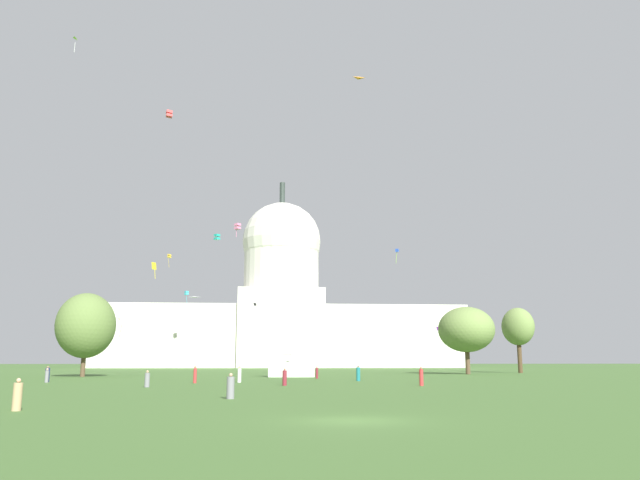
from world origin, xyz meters
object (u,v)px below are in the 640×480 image
Objects in this scene: person_teal_front_left at (358,374)px; person_maroon_mid_center at (317,373)px; kite_gold_mid at (169,256)px; person_red_near_tree_west at (421,377)px; kite_orange_high at (358,82)px; kite_blue_mid at (397,251)px; kite_lime_high at (73,40)px; tree_east_near at (518,327)px; event_tent at (292,359)px; kite_black_low at (255,304)px; tree_east_mid at (466,330)px; kite_violet_low at (438,329)px; kite_yellow_low at (154,267)px; person_maroon_back_right at (285,378)px; person_grey_mid_right at (147,380)px; person_navy_near_tree_east at (47,375)px; kite_pink_mid at (238,226)px; capitol_building at (281,312)px; person_white_near_tent at (239,375)px; kite_white_low at (193,300)px; person_tan_lawn_far_right at (17,396)px; kite_turquoise_mid at (217,237)px; kite_cyan_mid at (187,293)px; tree_west_near at (86,326)px; person_grey_edge_west at (47,376)px; kite_orange_low at (121,322)px; person_grey_lawn_far_left at (231,387)px; person_red_aisle_center at (195,375)px.

person_maroon_mid_center is at bearing 94.18° from person_teal_front_left.
person_red_near_tree_west is at bearing 148.27° from kite_gold_mid.
kite_blue_mid is at bearing -125.68° from kite_orange_high.
tree_east_near is at bearing 102.13° from kite_lime_high.
event_tent is 58.65m from kite_black_low.
tree_east_mid is 12.74× the size of kite_violet_low.
tree_east_mid is 6.56× the size of person_teal_front_left.
kite_black_low is at bearing 147.14° from tree_east_near.
person_maroon_mid_center is at bearing -39.52° from kite_yellow_low.
kite_gold_mid reaches higher than person_maroon_back_right.
kite_lime_high is at bearing -117.48° from person_maroon_mid_center.
event_tent reaches higher than person_grey_mid_right.
kite_pink_mid reaches higher than person_navy_near_tree_east.
kite_orange_high reaches higher than person_teal_front_left.
person_navy_near_tree_east is at bearing -101.52° from capitol_building.
tree_east_near is 96.44m from kite_lime_high.
person_maroon_back_right is at bearing 136.66° from kite_violet_low.
person_white_near_tent is 0.44× the size of kite_white_low.
person_red_near_tree_west is at bearing 175.12° from person_tan_lawn_far_right.
event_tent is 2.33× the size of kite_blue_mid.
person_maroon_back_right is 0.68× the size of kite_pink_mid.
tree_east_near is 7.62× the size of person_maroon_back_right.
kite_turquoise_mid reaches higher than person_navy_near_tree_east.
kite_black_low is (20.37, -31.74, -5.82)m from kite_cyan_mid.
kite_blue_mid is (22.84, 33.59, 22.31)m from event_tent.
tree_west_near is 63.07m from kite_orange_high.
person_grey_edge_west is (-13.09, 13.09, 0.04)m from person_grey_mid_right.
kite_lime_high is 0.64× the size of kite_white_low.
person_white_near_tent is at bearing -92.76° from capitol_building.
person_red_near_tree_west is 0.44× the size of kite_orange_low.
person_navy_near_tree_east is (-0.50, 1.64, 0.09)m from person_grey_edge_west.
tree_east_near is 3.08× the size of kite_white_low.
kite_gold_mid is at bearing 129.05° from tree_east_mid.
capitol_building is 171.00m from person_grey_lawn_far_left.
tree_east_near is 18.84m from kite_violet_low.
capitol_building reaches higher than tree_east_near.
kite_orange_high is at bearing 103.63° from person_grey_edge_west.
kite_orange_high is (23.20, 38.81, 51.76)m from person_red_aisle_center.
tree_east_near is at bearing 1.26° from kite_yellow_low.
kite_cyan_mid is 74.48m from kite_blue_mid.
person_tan_lawn_far_right is 26.65m from person_grey_mid_right.
person_teal_front_left is at bearing 76.29° from person_maroon_back_right.
kite_pink_mid is (4.16, -8.63, 0.20)m from kite_turquoise_mid.
person_white_near_tent is 21.43m from person_navy_near_tree_east.
kite_yellow_low is 0.78× the size of kite_blue_mid.
person_red_near_tree_west is 130.22m from kite_cyan_mid.
tree_west_near is 7.02× the size of person_navy_near_tree_east.
person_red_near_tree_west is 41.01m from person_navy_near_tree_east.
kite_gold_mid reaches higher than person_red_aisle_center.
kite_blue_mid is (61.13, 23.49, -32.31)m from kite_lime_high.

